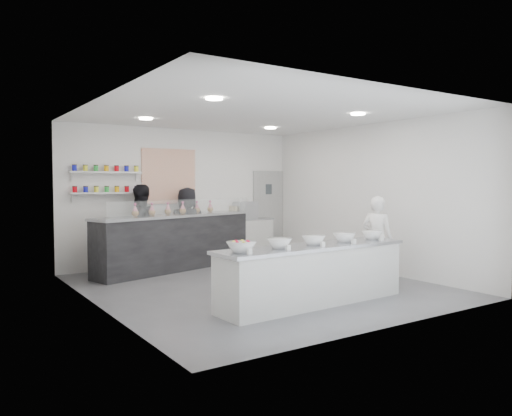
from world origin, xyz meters
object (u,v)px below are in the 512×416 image
(prep_counter, at_px, (313,274))
(espresso_ledge, at_px, (247,239))
(staff_right, at_px, (187,227))
(espresso_machine, at_px, (245,211))
(woman_prep, at_px, (377,239))
(staff_left, at_px, (140,228))
(back_bar, at_px, (176,242))

(prep_counter, bearing_deg, espresso_ledge, 67.37)
(staff_right, bearing_deg, espresso_machine, -149.21)
(prep_counter, height_order, espresso_machine, espresso_machine)
(espresso_machine, bearing_deg, woman_prep, -82.61)
(prep_counter, relative_size, espresso_machine, 6.30)
(espresso_ledge, xyz_separation_m, espresso_machine, (-0.05, 0.00, 0.67))
(woman_prep, bearing_deg, espresso_ledge, -15.50)
(espresso_machine, xyz_separation_m, staff_right, (-1.61, -0.20, -0.29))
(prep_counter, bearing_deg, espresso_machine, 67.91)
(prep_counter, bearing_deg, woman_prep, 14.05)
(espresso_machine, xyz_separation_m, staff_left, (-2.69, -0.22, -0.26))
(staff_right, bearing_deg, back_bar, 58.15)
(espresso_machine, distance_m, woman_prep, 3.76)
(espresso_machine, height_order, staff_right, staff_right)
(prep_counter, relative_size, woman_prep, 2.06)
(espresso_ledge, bearing_deg, espresso_machine, 180.00)
(staff_left, bearing_deg, staff_right, 168.44)
(back_bar, relative_size, woman_prep, 2.37)
(prep_counter, distance_m, staff_left, 4.27)
(espresso_machine, bearing_deg, back_bar, -166.76)
(espresso_ledge, bearing_deg, prep_counter, -110.05)
(espresso_machine, bearing_deg, staff_right, -173.02)
(back_bar, xyz_separation_m, espresso_machine, (2.01, 0.47, 0.57))
(woman_prep, distance_m, staff_left, 4.72)
(back_bar, distance_m, staff_right, 0.56)
(back_bar, bearing_deg, prep_counter, -98.75)
(staff_right, bearing_deg, woman_prep, 144.52)
(espresso_machine, relative_size, staff_right, 0.30)
(prep_counter, height_order, woman_prep, woman_prep)
(espresso_ledge, distance_m, woman_prep, 3.75)
(back_bar, distance_m, staff_left, 0.79)
(back_bar, xyz_separation_m, woman_prep, (2.49, -3.24, 0.21))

